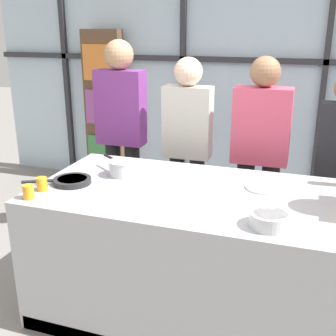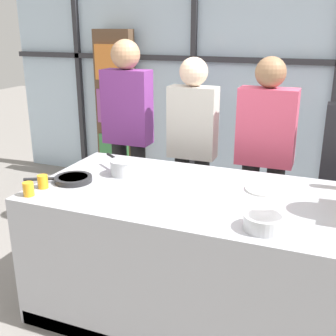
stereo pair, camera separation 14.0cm
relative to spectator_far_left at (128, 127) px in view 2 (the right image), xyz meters
The scene contains 13 objects.
ground_plane 1.66m from the spectator_far_left, 45.19° to the right, with size 18.00×18.00×0.00m, color gray.
back_window_wall 1.75m from the spectator_far_left, 57.75° to the left, with size 6.40×0.10×2.80m.
bookshelf 1.50m from the spectator_far_left, 122.64° to the left, with size 0.47×0.19×1.86m.
demo_island 1.42m from the spectator_far_left, 45.28° to the right, with size 2.03×1.07×0.90m.
spectator_far_left is the anchor object (origin of this frame).
spectator_center_left 0.61m from the spectator_far_left, ahead, with size 0.40×0.23×1.66m.
spectator_center_right 1.22m from the spectator_far_left, ahead, with size 0.45×0.24×1.68m.
frying_pan 1.06m from the spectator_far_left, 84.19° to the right, with size 0.42×0.28×0.04m.
saucepan 0.87m from the spectator_far_left, 65.47° to the right, with size 0.31×0.25×0.11m.
white_plate 1.53m from the spectator_far_left, 28.49° to the right, with size 0.25×0.25×0.01m, color white.
mixing_bowl 1.91m from the spectator_far_left, 41.87° to the right, with size 0.22×0.22×0.08m.
juice_glass_near 1.36m from the spectator_far_left, 90.05° to the right, with size 0.07×0.07×0.09m, color orange.
juice_glass_far 1.22m from the spectator_far_left, 90.06° to the right, with size 0.07×0.07×0.09m, color orange.
Camera 2 is at (0.77, -2.36, 1.89)m, focal length 45.00 mm.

